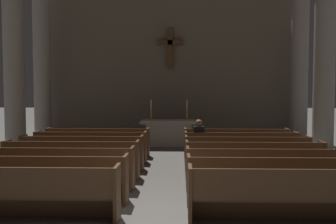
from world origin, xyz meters
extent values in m
plane|color=#66635E|center=(0.00, 0.00, 0.00)|extent=(80.00, 80.00, 0.00)
cube|color=brown|center=(-2.25, 0.00, 0.42)|extent=(3.22, 0.40, 0.05)
cube|color=brown|center=(-2.25, -0.23, 0.70)|extent=(3.22, 0.05, 0.50)
cube|color=brown|center=(-2.25, 0.18, 0.20)|extent=(3.22, 0.04, 0.40)
cube|color=brown|center=(-0.60, -0.02, 0.47)|extent=(0.06, 0.50, 0.95)
cube|color=brown|center=(-2.25, 1.03, 0.42)|extent=(3.22, 0.40, 0.05)
cube|color=brown|center=(-2.25, 0.81, 0.70)|extent=(3.22, 0.05, 0.50)
cube|color=brown|center=(-2.25, 1.21, 0.20)|extent=(3.22, 0.04, 0.40)
cube|color=brown|center=(-0.60, 1.01, 0.47)|extent=(0.06, 0.50, 0.95)
cube|color=brown|center=(-2.25, 2.07, 0.42)|extent=(3.22, 0.40, 0.05)
cube|color=brown|center=(-2.25, 1.84, 0.70)|extent=(3.22, 0.05, 0.50)
cube|color=brown|center=(-2.25, 2.25, 0.20)|extent=(3.22, 0.04, 0.40)
cube|color=brown|center=(-0.60, 2.05, 0.47)|extent=(0.06, 0.50, 0.95)
cube|color=brown|center=(-2.25, 3.10, 0.42)|extent=(3.22, 0.40, 0.05)
cube|color=brown|center=(-2.25, 2.88, 0.70)|extent=(3.22, 0.05, 0.50)
cube|color=brown|center=(-2.25, 3.28, 0.20)|extent=(3.22, 0.04, 0.40)
cube|color=brown|center=(-0.60, 3.08, 0.47)|extent=(0.06, 0.50, 0.95)
cube|color=brown|center=(-3.89, 3.08, 0.47)|extent=(0.06, 0.50, 0.95)
cube|color=brown|center=(-2.25, 4.14, 0.42)|extent=(3.22, 0.40, 0.05)
cube|color=brown|center=(-2.25, 3.91, 0.70)|extent=(3.22, 0.05, 0.50)
cube|color=brown|center=(-2.25, 4.32, 0.20)|extent=(3.22, 0.04, 0.40)
cube|color=brown|center=(-0.60, 4.12, 0.47)|extent=(0.06, 0.50, 0.95)
cube|color=brown|center=(-3.89, 4.12, 0.47)|extent=(0.06, 0.50, 0.95)
cube|color=brown|center=(-2.25, 5.17, 0.42)|extent=(3.22, 0.40, 0.05)
cube|color=brown|center=(-2.25, 4.95, 0.70)|extent=(3.22, 0.05, 0.50)
cube|color=brown|center=(-2.25, 5.35, 0.20)|extent=(3.22, 0.04, 0.40)
cube|color=brown|center=(-0.60, 5.15, 0.47)|extent=(0.06, 0.50, 0.95)
cube|color=brown|center=(-3.89, 5.15, 0.47)|extent=(0.06, 0.50, 0.95)
cube|color=brown|center=(-2.25, 6.21, 0.42)|extent=(3.22, 0.40, 0.05)
cube|color=brown|center=(-2.25, 5.98, 0.70)|extent=(3.22, 0.05, 0.50)
cube|color=brown|center=(-2.25, 6.39, 0.20)|extent=(3.22, 0.04, 0.40)
cube|color=brown|center=(-0.60, 6.19, 0.47)|extent=(0.06, 0.50, 0.95)
cube|color=brown|center=(-3.89, 6.19, 0.47)|extent=(0.06, 0.50, 0.95)
cube|color=brown|center=(2.25, 0.00, 0.42)|extent=(3.22, 0.40, 0.05)
cube|color=brown|center=(2.25, -0.23, 0.70)|extent=(3.22, 0.05, 0.50)
cube|color=brown|center=(2.25, 0.18, 0.20)|extent=(3.22, 0.04, 0.40)
cube|color=brown|center=(0.60, -0.02, 0.47)|extent=(0.06, 0.50, 0.95)
cube|color=brown|center=(2.25, 1.03, 0.42)|extent=(3.22, 0.40, 0.05)
cube|color=brown|center=(2.25, 0.81, 0.70)|extent=(3.22, 0.05, 0.50)
cube|color=brown|center=(2.25, 1.21, 0.20)|extent=(3.22, 0.04, 0.40)
cube|color=brown|center=(0.60, 1.01, 0.47)|extent=(0.06, 0.50, 0.95)
cube|color=brown|center=(2.25, 2.07, 0.42)|extent=(3.22, 0.40, 0.05)
cube|color=brown|center=(2.25, 1.84, 0.70)|extent=(3.22, 0.05, 0.50)
cube|color=brown|center=(2.25, 2.25, 0.20)|extent=(3.22, 0.04, 0.40)
cube|color=brown|center=(0.60, 2.05, 0.47)|extent=(0.06, 0.50, 0.95)
cube|color=brown|center=(2.25, 3.10, 0.42)|extent=(3.22, 0.40, 0.05)
cube|color=brown|center=(2.25, 2.88, 0.70)|extent=(3.22, 0.05, 0.50)
cube|color=brown|center=(2.25, 3.28, 0.20)|extent=(3.22, 0.04, 0.40)
cube|color=brown|center=(0.60, 3.08, 0.47)|extent=(0.06, 0.50, 0.95)
cube|color=brown|center=(3.89, 3.08, 0.47)|extent=(0.06, 0.50, 0.95)
cube|color=brown|center=(2.25, 4.14, 0.42)|extent=(3.22, 0.40, 0.05)
cube|color=brown|center=(2.25, 3.91, 0.70)|extent=(3.22, 0.05, 0.50)
cube|color=brown|center=(2.25, 4.32, 0.20)|extent=(3.22, 0.04, 0.40)
cube|color=brown|center=(0.60, 4.12, 0.47)|extent=(0.06, 0.50, 0.95)
cube|color=brown|center=(3.89, 4.12, 0.47)|extent=(0.06, 0.50, 0.95)
cube|color=brown|center=(2.25, 5.17, 0.42)|extent=(3.22, 0.40, 0.05)
cube|color=brown|center=(2.25, 4.95, 0.70)|extent=(3.22, 0.05, 0.50)
cube|color=brown|center=(2.25, 5.35, 0.20)|extent=(3.22, 0.04, 0.40)
cube|color=brown|center=(0.60, 5.15, 0.47)|extent=(0.06, 0.50, 0.95)
cube|color=brown|center=(3.89, 5.15, 0.47)|extent=(0.06, 0.50, 0.95)
cube|color=brown|center=(2.25, 6.21, 0.42)|extent=(3.22, 0.40, 0.05)
cube|color=brown|center=(2.25, 5.98, 0.70)|extent=(3.22, 0.05, 0.50)
cube|color=brown|center=(2.25, 6.39, 0.20)|extent=(3.22, 0.04, 0.40)
cube|color=brown|center=(0.60, 6.19, 0.47)|extent=(0.06, 0.50, 0.95)
cube|color=brown|center=(3.89, 6.19, 0.47)|extent=(0.06, 0.50, 0.95)
cube|color=#9E998E|center=(-5.21, 6.69, 0.10)|extent=(0.96, 0.96, 0.20)
cylinder|color=#9E998E|center=(-5.21, 6.69, 3.01)|extent=(0.69, 0.69, 6.02)
cube|color=#9E998E|center=(5.21, 6.69, 0.10)|extent=(0.96, 0.96, 0.20)
cylinder|color=#9E998E|center=(5.21, 6.69, 3.01)|extent=(0.69, 0.69, 6.02)
cube|color=#9E998E|center=(-5.21, 9.37, 0.10)|extent=(0.96, 0.96, 0.20)
cylinder|color=#9E998E|center=(-5.21, 9.37, 3.01)|extent=(0.69, 0.69, 6.02)
cube|color=#9E998E|center=(5.21, 9.37, 0.10)|extent=(0.96, 0.96, 0.20)
cylinder|color=#9E998E|center=(5.21, 9.37, 3.01)|extent=(0.69, 0.69, 6.02)
cube|color=#A8A399|center=(0.00, 8.70, 0.44)|extent=(1.76, 0.72, 0.88)
cube|color=#A8A399|center=(0.00, 8.70, 0.94)|extent=(2.20, 0.90, 0.12)
cube|color=silver|center=(0.00, 8.70, 1.00)|extent=(2.09, 0.86, 0.01)
cylinder|color=#B79338|center=(-0.70, 8.70, 1.02)|extent=(0.16, 0.16, 0.02)
cylinder|color=#B79338|center=(-0.70, 8.70, 1.23)|extent=(0.07, 0.07, 0.44)
cylinder|color=silver|center=(-0.70, 8.70, 1.63)|extent=(0.04, 0.04, 0.36)
cylinder|color=#B79338|center=(0.70, 8.70, 1.02)|extent=(0.16, 0.16, 0.02)
cylinder|color=#B79338|center=(0.70, 8.70, 1.23)|extent=(0.07, 0.07, 0.44)
cylinder|color=silver|center=(0.70, 8.70, 1.63)|extent=(0.04, 0.04, 0.36)
cube|color=#706656|center=(0.00, 10.71, 3.61)|extent=(11.52, 0.25, 7.21)
cube|color=brown|center=(0.00, 10.48, 3.97)|extent=(0.21, 0.21, 1.73)
cube|color=brown|center=(0.00, 10.48, 4.23)|extent=(1.11, 0.21, 0.21)
cube|color=#26262B|center=(0.99, 5.35, 0.23)|extent=(0.24, 0.14, 0.45)
cube|color=#26262B|center=(0.99, 5.22, 0.51)|extent=(0.28, 0.36, 0.12)
cube|color=black|center=(0.99, 5.09, 0.84)|extent=(0.32, 0.20, 0.54)
sphere|color=#9E7051|center=(0.99, 5.09, 1.22)|extent=(0.20, 0.20, 0.20)
camera|label=1|loc=(0.44, -6.30, 2.21)|focal=41.28mm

